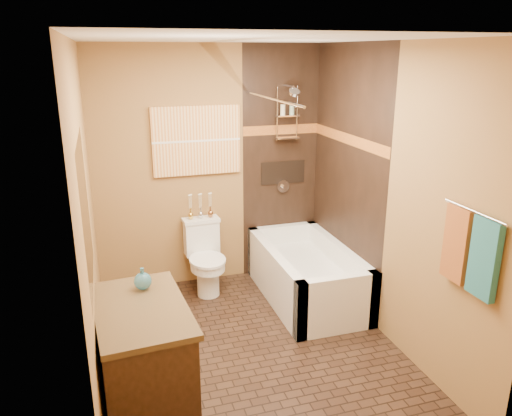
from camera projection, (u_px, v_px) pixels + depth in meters
name	position (u px, v px, depth m)	size (l,w,h in m)	color
floor	(252.00, 351.00, 4.21)	(3.00, 3.00, 0.00)	black
wall_left	(89.00, 225.00, 3.50)	(0.02, 3.00, 2.50)	olive
wall_right	(389.00, 197.00, 4.18)	(0.02, 3.00, 2.50)	olive
wall_back	(210.00, 168.00, 5.20)	(2.40, 0.02, 2.50)	olive
wall_front	(340.00, 298.00, 2.47)	(2.40, 0.02, 2.50)	olive
ceiling	(252.00, 39.00, 3.46)	(3.00, 3.00, 0.00)	silver
alcove_tile_back	(281.00, 164.00, 5.41)	(0.85, 0.01, 2.50)	black
alcove_tile_right	(346.00, 177.00, 4.86)	(0.01, 1.50, 2.50)	black
mosaic_band_back	(281.00, 130.00, 5.29)	(0.85, 0.01, 0.10)	brown
mosaic_band_right	(347.00, 139.00, 4.74)	(0.01, 1.50, 0.10)	brown
alcove_niche	(283.00, 173.00, 5.44)	(0.50, 0.01, 0.25)	black
shower_fixtures	(287.00, 127.00, 5.19)	(0.24, 0.33, 1.16)	silver
curtain_rod	(271.00, 98.00, 4.40)	(0.03, 0.03, 1.55)	silver
towel_bar	(474.00, 212.00, 3.15)	(0.02, 0.02, 0.55)	silver
towel_teal	(484.00, 259.00, 3.11)	(0.05, 0.22, 0.52)	#20616B
towel_rust	(457.00, 244.00, 3.35)	(0.05, 0.22, 0.52)	brown
sunset_painting	(197.00, 141.00, 5.05)	(0.90, 0.04, 0.70)	orange
vanity_mirror	(86.00, 214.00, 2.95)	(0.01, 1.00, 0.90)	white
bathtub	(306.00, 278.00, 5.06)	(0.80, 1.50, 0.55)	white
toilet	(205.00, 257.00, 5.17)	(0.39, 0.57, 0.75)	white
vanity	(144.00, 363.00, 3.34)	(0.65, 0.99, 0.84)	black
teal_bottle	(143.00, 279.00, 3.44)	(0.12, 0.12, 0.19)	#29697D
bud_vases	(200.00, 205.00, 5.17)	(0.26, 0.06, 0.26)	gold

